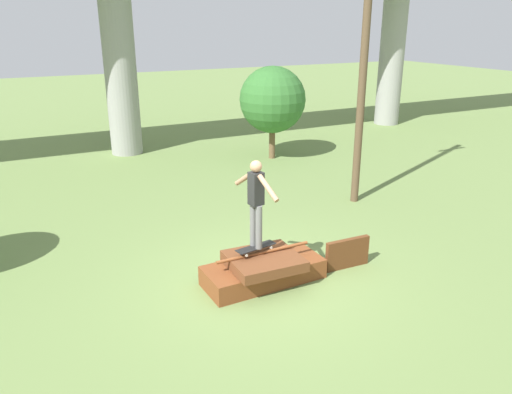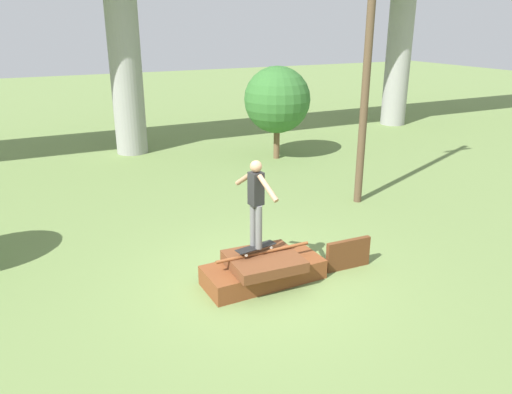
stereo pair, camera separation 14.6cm
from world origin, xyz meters
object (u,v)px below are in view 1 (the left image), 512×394
(skater, at_px, (256,198))
(utility_pole, at_px, (366,27))
(skateboard, at_px, (256,247))
(tree_behind_left, at_px, (273,100))

(skater, xyz_separation_m, utility_pole, (4.34, 2.72, 2.78))
(skateboard, distance_m, tree_behind_left, 8.90)
(utility_pole, bearing_deg, skateboard, -147.96)
(skateboard, height_order, tree_behind_left, tree_behind_left)
(skateboard, xyz_separation_m, utility_pole, (4.34, 2.72, 3.73))
(skater, relative_size, tree_behind_left, 0.51)
(skater, distance_m, tree_behind_left, 8.81)
(utility_pole, distance_m, tree_behind_left, 5.42)
(tree_behind_left, bearing_deg, skater, -120.62)
(utility_pole, bearing_deg, tree_behind_left, 88.31)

